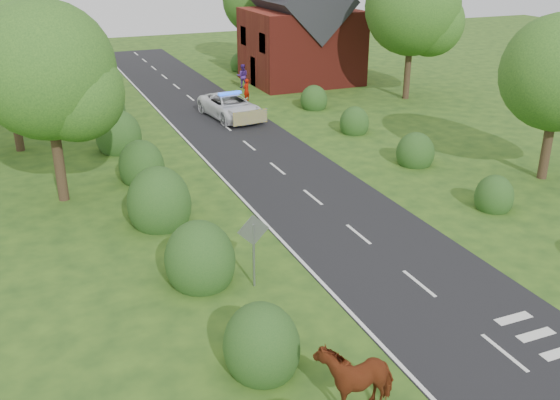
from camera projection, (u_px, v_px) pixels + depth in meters
name	position (u px, v px, depth m)	size (l,w,h in m)	color
ground	(419.00, 284.00, 20.35)	(120.00, 120.00, 0.00)	#244418
road	(256.00, 151.00, 33.08)	(6.00, 70.00, 0.02)	black
road_markings	(240.00, 167.00, 30.74)	(4.96, 70.00, 0.01)	white
hedgerow_left	(145.00, 175.00, 27.65)	(2.75, 50.41, 3.00)	#204B1C
hedgerow_right	(402.00, 147.00, 32.02)	(2.10, 45.78, 2.10)	#204B1C
tree_left_a	(53.00, 76.00, 24.85)	(5.74, 5.60, 8.38)	#332316
tree_left_b	(10.00, 55.00, 31.22)	(5.74, 5.60, 8.07)	#332316
tree_left_d	(18.00, 6.00, 48.34)	(6.15, 6.00, 8.89)	#332316
tree_right_b	(417.00, 11.00, 41.73)	(6.56, 6.40, 9.40)	#332316
tree_right_c	(261.00, 3.00, 53.76)	(6.15, 6.00, 8.58)	#332316
road_sign	(253.00, 240.00, 19.61)	(1.06, 0.08, 2.53)	gray
house	(301.00, 33.00, 47.77)	(8.00, 7.40, 9.17)	maroon
cow	(355.00, 379.00, 14.80)	(1.11, 2.11, 1.49)	#5F3111
police_van	(230.00, 106.00, 38.94)	(3.12, 5.71, 1.65)	white
pedestrian_red	(246.00, 90.00, 43.05)	(0.56, 0.37, 1.54)	#9D1104
pedestrian_purple	(242.00, 76.00, 46.94)	(0.86, 0.67, 1.76)	#46237F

